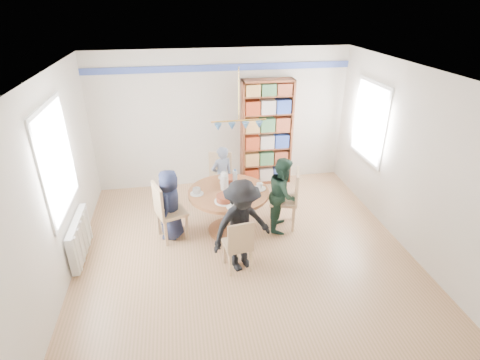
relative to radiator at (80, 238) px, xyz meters
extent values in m
plane|color=tan|center=(2.42, -0.30, -0.35)|extent=(5.00, 5.00, 0.00)
plane|color=white|center=(2.42, -0.30, 2.35)|extent=(5.00, 5.00, 0.00)
plane|color=beige|center=(2.42, 2.20, 1.00)|extent=(5.00, 0.00, 5.00)
plane|color=beige|center=(2.42, -2.80, 1.00)|extent=(5.00, 0.00, 5.00)
plane|color=beige|center=(-0.08, -0.30, 1.00)|extent=(0.00, 5.00, 5.00)
plane|color=beige|center=(4.92, -0.30, 1.00)|extent=(0.00, 5.00, 5.00)
cube|color=#344790|center=(2.42, 2.18, 2.00)|extent=(5.00, 0.02, 0.12)
cube|color=white|center=(-0.07, 0.00, 1.25)|extent=(0.03, 1.32, 1.52)
cube|color=white|center=(-0.05, 0.00, 1.25)|extent=(0.01, 1.20, 1.40)
cube|color=white|center=(4.90, 1.00, 1.20)|extent=(0.03, 1.12, 1.42)
cube|color=white|center=(4.88, 1.00, 1.20)|extent=(0.01, 1.00, 1.30)
cylinder|color=gold|center=(2.42, 0.20, 1.98)|extent=(0.01, 0.01, 0.75)
cylinder|color=gold|center=(2.42, 0.20, 1.60)|extent=(0.80, 0.02, 0.02)
cone|color=#457FC1|center=(2.12, 0.20, 1.52)|extent=(0.11, 0.11, 0.10)
cone|color=#457FC1|center=(2.32, 0.20, 1.52)|extent=(0.11, 0.11, 0.10)
cone|color=#457FC1|center=(2.52, 0.20, 1.52)|extent=(0.11, 0.11, 0.10)
cone|color=#457FC1|center=(2.72, 0.20, 1.52)|extent=(0.11, 0.11, 0.10)
cube|color=silver|center=(0.00, 0.00, 0.00)|extent=(0.10, 1.00, 0.60)
cube|color=silver|center=(0.06, -0.40, 0.00)|extent=(0.02, 0.06, 0.56)
cube|color=silver|center=(0.06, -0.20, 0.00)|extent=(0.02, 0.06, 0.56)
cube|color=silver|center=(0.06, 0.00, 0.00)|extent=(0.02, 0.06, 0.56)
cube|color=silver|center=(0.06, 0.20, 0.00)|extent=(0.02, 0.06, 0.56)
cube|color=silver|center=(0.06, 0.40, 0.00)|extent=(0.02, 0.06, 0.56)
cylinder|color=brown|center=(2.27, 0.33, 0.37)|extent=(1.30, 1.30, 0.05)
cylinder|color=brown|center=(2.27, 0.33, 0.00)|extent=(0.16, 0.16, 0.70)
cylinder|color=brown|center=(2.27, 0.33, -0.33)|extent=(0.70, 0.70, 0.04)
cube|color=tan|center=(1.35, 0.31, 0.12)|extent=(0.55, 0.55, 0.05)
cube|color=tan|center=(1.16, 0.25, 0.38)|extent=(0.18, 0.42, 0.52)
cube|color=tan|center=(1.57, 0.20, -0.13)|extent=(0.05, 0.05, 0.45)
cube|color=tan|center=(1.46, 0.54, -0.13)|extent=(0.05, 0.05, 0.45)
cube|color=tan|center=(1.24, 0.09, -0.13)|extent=(0.05, 0.05, 0.45)
cube|color=tan|center=(1.12, 0.42, -0.13)|extent=(0.05, 0.05, 0.45)
cube|color=tan|center=(3.20, 0.36, 0.13)|extent=(0.57, 0.57, 0.05)
cube|color=tan|center=(3.40, 0.30, 0.40)|extent=(0.18, 0.44, 0.54)
cube|color=tan|center=(3.09, 0.59, -0.12)|extent=(0.05, 0.05, 0.46)
cube|color=tan|center=(2.97, 0.24, -0.12)|extent=(0.05, 0.05, 0.46)
cube|color=tan|center=(3.43, 0.48, -0.12)|extent=(0.05, 0.05, 0.46)
cube|color=tan|center=(3.32, 0.13, -0.12)|extent=(0.05, 0.05, 0.46)
cube|color=tan|center=(2.23, 1.28, 0.11)|extent=(0.52, 0.52, 0.05)
cube|color=tan|center=(2.28, 1.47, 0.36)|extent=(0.42, 0.15, 0.51)
cube|color=tan|center=(2.02, 1.16, -0.13)|extent=(0.05, 0.05, 0.44)
cube|color=tan|center=(2.35, 1.07, -0.13)|extent=(0.05, 0.05, 0.44)
cube|color=tan|center=(2.11, 1.49, -0.13)|extent=(0.05, 0.05, 0.44)
cube|color=tan|center=(2.44, 1.40, -0.13)|extent=(0.05, 0.05, 0.44)
cube|color=tan|center=(2.25, -0.62, 0.05)|extent=(0.42, 0.42, 0.04)
cube|color=tan|center=(2.28, -0.78, 0.27)|extent=(0.37, 0.09, 0.44)
cube|color=tan|center=(2.38, -0.45, -0.16)|extent=(0.04, 0.04, 0.38)
cube|color=tan|center=(2.08, -0.49, -0.16)|extent=(0.04, 0.04, 0.38)
cube|color=tan|center=(2.42, -0.75, -0.16)|extent=(0.04, 0.04, 0.38)
cube|color=tan|center=(2.13, -0.79, -0.16)|extent=(0.04, 0.04, 0.38)
imported|color=#191F38|center=(1.34, 0.36, 0.23)|extent=(0.50, 0.64, 1.17)
imported|color=#172E22|center=(3.17, 0.29, 0.28)|extent=(0.66, 0.74, 1.27)
imported|color=gray|center=(2.28, 1.25, 0.23)|extent=(0.49, 0.41, 1.15)
imported|color=black|center=(2.32, -0.62, 0.35)|extent=(1.03, 0.81, 1.39)
cube|color=brown|center=(2.80, 2.04, 0.72)|extent=(0.04, 0.31, 2.14)
cube|color=brown|center=(3.78, 2.04, 0.72)|extent=(0.04, 0.31, 2.14)
cube|color=brown|center=(3.29, 2.04, 1.77)|extent=(1.02, 0.31, 0.04)
cube|color=brown|center=(3.29, 2.04, -0.32)|extent=(1.02, 0.31, 0.06)
cube|color=brown|center=(3.29, 2.18, 0.72)|extent=(1.02, 0.02, 2.14)
cube|color=brown|center=(3.29, 2.04, 0.06)|extent=(0.96, 0.29, 0.03)
cube|color=brown|center=(3.29, 2.04, 0.41)|extent=(0.96, 0.29, 0.03)
cube|color=brown|center=(3.29, 2.04, 0.77)|extent=(0.96, 0.29, 0.03)
cube|color=brown|center=(3.29, 2.04, 1.13)|extent=(0.96, 0.29, 0.03)
cube|color=brown|center=(3.29, 2.04, 1.48)|extent=(0.96, 0.29, 0.03)
cube|color=#963217|center=(2.98, 2.02, -0.16)|extent=(0.28, 0.22, 0.26)
cube|color=silver|center=(3.29, 2.02, -0.16)|extent=(0.28, 0.22, 0.26)
cube|color=#2A429C|center=(3.60, 2.02, -0.16)|extent=(0.28, 0.22, 0.26)
cube|color=tan|center=(2.98, 2.02, 0.20)|extent=(0.28, 0.22, 0.26)
cube|color=#3D6F43|center=(3.29, 2.02, 0.20)|extent=(0.28, 0.22, 0.26)
cube|color=brown|center=(3.60, 2.02, 0.20)|extent=(0.28, 0.22, 0.26)
cube|color=#963217|center=(2.98, 2.02, 0.56)|extent=(0.28, 0.22, 0.26)
cube|color=silver|center=(3.29, 2.02, 0.56)|extent=(0.28, 0.22, 0.26)
cube|color=#2A429C|center=(3.60, 2.02, 0.56)|extent=(0.28, 0.22, 0.26)
cube|color=tan|center=(2.98, 2.02, 0.92)|extent=(0.28, 0.22, 0.26)
cube|color=#3D6F43|center=(3.29, 2.02, 0.92)|extent=(0.28, 0.22, 0.26)
cube|color=brown|center=(3.60, 2.02, 0.92)|extent=(0.28, 0.22, 0.26)
cube|color=#963217|center=(2.98, 2.02, 1.27)|extent=(0.28, 0.22, 0.26)
cube|color=silver|center=(3.29, 2.02, 1.27)|extent=(0.28, 0.22, 0.26)
cube|color=#2A429C|center=(3.60, 2.02, 1.27)|extent=(0.28, 0.22, 0.26)
cube|color=tan|center=(2.98, 2.02, 1.61)|extent=(0.28, 0.22, 0.22)
cube|color=#3D6F43|center=(3.29, 2.02, 1.61)|extent=(0.28, 0.22, 0.22)
cube|color=brown|center=(3.60, 2.02, 1.61)|extent=(0.28, 0.22, 0.22)
cylinder|color=white|center=(2.22, 0.41, 0.53)|extent=(0.13, 0.13, 0.25)
sphere|color=white|center=(2.22, 0.41, 0.65)|extent=(0.09, 0.09, 0.09)
cylinder|color=silver|center=(2.40, 0.45, 0.55)|extent=(0.07, 0.07, 0.29)
cylinder|color=#457FC1|center=(2.40, 0.45, 0.70)|extent=(0.03, 0.03, 0.03)
cylinder|color=white|center=(2.32, 0.62, 0.41)|extent=(0.32, 0.32, 0.01)
cylinder|color=brown|center=(2.32, 0.62, 0.46)|extent=(0.25, 0.25, 0.09)
cylinder|color=white|center=(2.16, 0.01, 0.41)|extent=(0.32, 0.32, 0.01)
cylinder|color=brown|center=(2.16, 0.01, 0.46)|extent=(0.25, 0.25, 0.09)
cylinder|color=white|center=(1.77, 0.33, 0.41)|extent=(0.21, 0.21, 0.01)
imported|color=white|center=(1.77, 0.33, 0.45)|extent=(0.13, 0.13, 0.10)
cylinder|color=white|center=(2.77, 0.33, 0.41)|extent=(0.21, 0.21, 0.01)
imported|color=white|center=(2.77, 0.33, 0.45)|extent=(0.11, 0.11, 0.10)
cylinder|color=white|center=(2.27, 0.83, 0.41)|extent=(0.21, 0.21, 0.01)
imported|color=white|center=(2.27, 0.83, 0.45)|extent=(0.13, 0.13, 0.10)
cylinder|color=white|center=(2.27, -0.18, 0.41)|extent=(0.21, 0.21, 0.01)
imported|color=white|center=(2.27, -0.18, 0.45)|extent=(0.11, 0.11, 0.10)
camera|label=1|loc=(1.55, -4.89, 3.22)|focal=28.00mm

